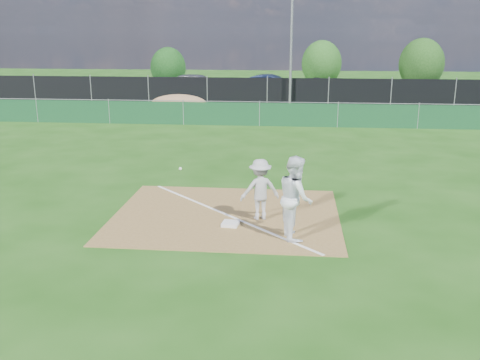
% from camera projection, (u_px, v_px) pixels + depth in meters
% --- Properties ---
extents(ground, '(90.00, 90.00, 0.00)m').
position_uv_depth(ground, '(252.00, 146.00, 22.98)').
color(ground, '#1A480F').
rests_on(ground, ground).
extents(infield_dirt, '(6.00, 5.00, 0.02)m').
position_uv_depth(infield_dirt, '(226.00, 215.00, 14.36)').
color(infield_dirt, brown).
rests_on(infield_dirt, ground).
extents(foul_line, '(5.01, 5.01, 0.01)m').
position_uv_depth(foul_line, '(226.00, 215.00, 14.35)').
color(foul_line, white).
rests_on(foul_line, infield_dirt).
extents(green_fence, '(44.00, 0.05, 1.20)m').
position_uv_depth(green_fence, '(259.00, 114.00, 27.61)').
color(green_fence, '#103D1F').
rests_on(green_fence, ground).
extents(dirt_mound, '(3.38, 2.60, 1.17)m').
position_uv_depth(dirt_mound, '(179.00, 104.00, 31.44)').
color(dirt_mound, '#966E48').
rests_on(dirt_mound, ground).
extents(black_fence, '(46.00, 0.04, 1.80)m').
position_uv_depth(black_fence, '(267.00, 92.00, 35.19)').
color(black_fence, black).
rests_on(black_fence, ground).
extents(parking_lot, '(46.00, 9.00, 0.01)m').
position_uv_depth(parking_lot, '(270.00, 96.00, 40.23)').
color(parking_lot, black).
rests_on(parking_lot, ground).
extents(light_pole, '(0.16, 0.16, 8.00)m').
position_uv_depth(light_pole, '(291.00, 43.00, 33.93)').
color(light_pole, slate).
rests_on(light_pole, ground).
extents(first_base, '(0.45, 0.45, 0.08)m').
position_uv_depth(first_base, '(230.00, 224.00, 13.56)').
color(first_base, white).
rests_on(first_base, infield_dirt).
extents(play_at_first, '(2.72, 0.90, 1.60)m').
position_uv_depth(play_at_first, '(260.00, 189.00, 13.84)').
color(play_at_first, '#B8B8BB').
rests_on(play_at_first, infield_dirt).
extents(runner, '(0.94, 1.11, 2.00)m').
position_uv_depth(runner, '(296.00, 197.00, 12.59)').
color(runner, white).
rests_on(runner, ground).
extents(car_left, '(5.25, 3.08, 1.68)m').
position_uv_depth(car_left, '(197.00, 84.00, 40.54)').
color(car_left, '#9A9DA1').
rests_on(car_left, parking_lot).
extents(car_mid, '(5.11, 2.55, 1.61)m').
position_uv_depth(car_mid, '(271.00, 86.00, 39.67)').
color(car_mid, black).
rests_on(car_mid, parking_lot).
extents(car_right, '(5.16, 3.54, 1.39)m').
position_uv_depth(car_right, '(343.00, 88.00, 39.11)').
color(car_right, black).
rests_on(car_right, parking_lot).
extents(tree_left, '(2.92, 2.92, 3.47)m').
position_uv_depth(tree_left, '(168.00, 68.00, 44.60)').
color(tree_left, '#382316').
rests_on(tree_left, ground).
extents(tree_mid, '(3.38, 3.38, 4.00)m').
position_uv_depth(tree_mid, '(322.00, 64.00, 45.46)').
color(tree_mid, '#382316').
rests_on(tree_mid, ground).
extents(tree_right, '(3.56, 3.56, 4.22)m').
position_uv_depth(tree_right, '(421.00, 64.00, 43.06)').
color(tree_right, '#382316').
rests_on(tree_right, ground).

